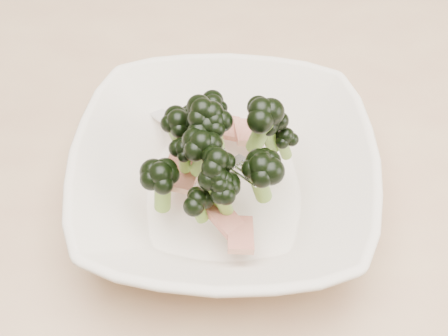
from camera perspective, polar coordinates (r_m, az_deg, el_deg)
The scene contains 2 objects.
dining_table at distance 0.69m, azimuth 0.37°, elevation -11.29°, with size 1.20×0.80×0.75m.
broccoli_dish at distance 0.60m, azimuth -0.06°, elevation -0.55°, with size 0.31×0.31×0.13m.
Camera 1 is at (-0.01, -0.32, 1.26)m, focal length 50.00 mm.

